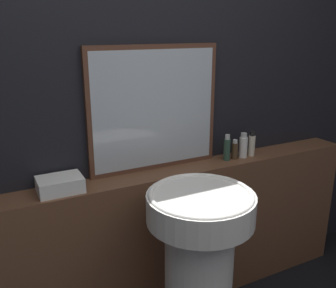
# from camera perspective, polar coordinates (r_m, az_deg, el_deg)

# --- Properties ---
(wall_back) EXTENTS (8.00, 0.06, 2.50)m
(wall_back) POSITION_cam_1_polar(r_m,az_deg,el_deg) (2.11, -3.33, 5.82)
(wall_back) COLOR black
(wall_back) RESTS_ON ground_plane
(vanity_counter) EXTENTS (2.72, 0.20, 0.89)m
(vanity_counter) POSITION_cam_1_polar(r_m,az_deg,el_deg) (2.30, -1.60, -14.81)
(vanity_counter) COLOR brown
(vanity_counter) RESTS_ON ground_plane
(pedestal_sink) EXTENTS (0.51, 0.51, 0.95)m
(pedestal_sink) POSITION_cam_1_polar(r_m,az_deg,el_deg) (1.94, 4.73, -18.09)
(pedestal_sink) COLOR white
(pedestal_sink) RESTS_ON ground_plane
(mirror) EXTENTS (0.77, 0.03, 0.70)m
(mirror) POSITION_cam_1_polar(r_m,az_deg,el_deg) (2.08, -2.05, 5.34)
(mirror) COLOR #563323
(mirror) RESTS_ON vanity_counter
(towel_stack) EXTENTS (0.22, 0.16, 0.07)m
(towel_stack) POSITION_cam_1_polar(r_m,az_deg,el_deg) (1.93, -16.13, -5.93)
(towel_stack) COLOR white
(towel_stack) RESTS_ON vanity_counter
(shampoo_bottle) EXTENTS (0.04, 0.04, 0.16)m
(shampoo_bottle) POSITION_cam_1_polar(r_m,az_deg,el_deg) (2.30, 8.97, -0.67)
(shampoo_bottle) COLOR #2D4C3D
(shampoo_bottle) RESTS_ON vanity_counter
(conditioner_bottle) EXTENTS (0.04, 0.04, 0.12)m
(conditioner_bottle) POSITION_cam_1_polar(r_m,az_deg,el_deg) (2.34, 10.12, -0.89)
(conditioner_bottle) COLOR #4C3823
(conditioner_bottle) RESTS_ON vanity_counter
(lotion_bottle) EXTENTS (0.05, 0.05, 0.16)m
(lotion_bottle) POSITION_cam_1_polar(r_m,az_deg,el_deg) (2.38, 11.40, -0.31)
(lotion_bottle) COLOR white
(lotion_bottle) RESTS_ON vanity_counter
(body_wash_bottle) EXTENTS (0.04, 0.04, 0.16)m
(body_wash_bottle) POSITION_cam_1_polar(r_m,az_deg,el_deg) (2.42, 12.64, -0.07)
(body_wash_bottle) COLOR beige
(body_wash_bottle) RESTS_ON vanity_counter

